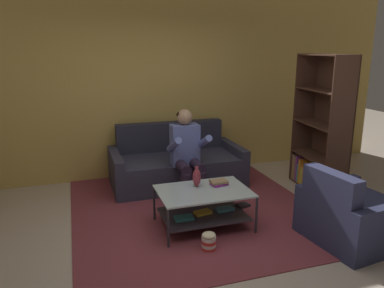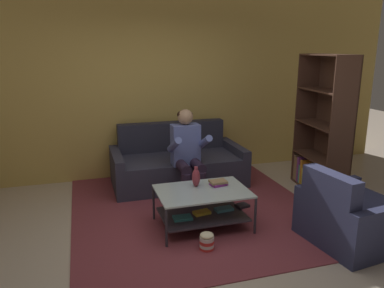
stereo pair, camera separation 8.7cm
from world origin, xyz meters
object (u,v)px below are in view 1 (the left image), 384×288
Objects in this scene: book_stack at (219,183)px; bookshelf at (320,139)px; person_seated_center at (187,151)px; armchair at (351,216)px; vase at (197,177)px; coffee_table at (204,203)px; couch at (176,165)px; popcorn_tub at (209,241)px.

bookshelf reaches higher than book_stack.
person_seated_center reaches higher than armchair.
book_stack is 1.47m from armchair.
bookshelf is at bearing 66.80° from armchair.
coffee_table is at bearing -72.28° from vase.
coffee_table is 2.16m from bookshelf.
book_stack is at bearing -7.09° from vase.
armchair is at bearing -37.31° from book_stack.
couch is 1.41m from book_stack.
couch is 1.50m from coffee_table.
vase is at bearing 107.72° from coffee_table.
vase is 0.25× the size of armchair.
couch reaches higher than vase.
bookshelf is 1.96× the size of armchair.
popcorn_tub is at bearing 169.36° from armchair.
coffee_table is at bearing 75.71° from popcorn_tub.
coffee_table is 0.58× the size of bookshelf.
book_stack reaches higher than coffee_table.
bookshelf is (1.92, -0.83, 0.46)m from couch.
person_seated_center is 1.00m from coffee_table.
bookshelf is 1.65m from armchair.
popcorn_tub is at bearing -96.00° from couch.
vase reaches higher than book_stack.
couch is 2.62m from armchair.
person_seated_center is 6.43× the size of popcorn_tub.
bookshelf reaches higher than popcorn_tub.
couch is 0.69m from person_seated_center.
bookshelf is at bearing 18.62° from coffee_table.
armchair reaches higher than coffee_table.
person_seated_center reaches higher than coffee_table.
armchair is 5.23× the size of popcorn_tub.
book_stack is at bearing -84.40° from couch.
coffee_table is 4.63× the size of vase.
vase reaches higher than popcorn_tub.
couch is 10.31× the size of popcorn_tub.
couch is 1.60× the size of person_seated_center.
armchair is 1.54m from popcorn_tub.
book_stack is 0.11× the size of bookshelf.
coffee_table is 0.31m from vase.
armchair is at bearing -60.37° from couch.
coffee_table is at bearing 150.59° from armchair.
coffee_table is 0.31m from book_stack.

